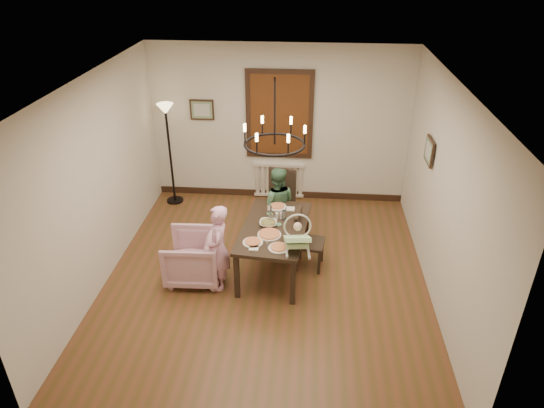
# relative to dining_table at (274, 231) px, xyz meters

# --- Properties ---
(room_shell) EXTENTS (4.51, 5.00, 2.81)m
(room_shell) POSITION_rel_dining_table_xyz_m (-0.09, 0.15, 0.76)
(room_shell) COLOR brown
(room_shell) RESTS_ON ground
(dining_table) EXTENTS (1.02, 1.63, 0.72)m
(dining_table) POSITION_rel_dining_table_xyz_m (0.00, 0.00, 0.00)
(dining_table) COLOR black
(dining_table) RESTS_ON room_shell
(chair_far) EXTENTS (0.55, 0.55, 1.04)m
(chair_far) POSITION_rel_dining_table_xyz_m (-0.02, 1.07, -0.12)
(chair_far) COLOR black
(chair_far) RESTS_ON room_shell
(chair_right) EXTENTS (0.45, 0.45, 0.91)m
(chair_right) POSITION_rel_dining_table_xyz_m (0.51, 0.11, -0.19)
(chair_right) COLOR black
(chair_right) RESTS_ON room_shell
(armchair) EXTENTS (0.80, 0.78, 0.70)m
(armchair) POSITION_rel_dining_table_xyz_m (-1.11, -0.31, -0.29)
(armchair) COLOR #EBB4CD
(armchair) RESTS_ON room_shell
(elderly_woman) EXTENTS (0.30, 0.41, 1.03)m
(elderly_woman) POSITION_rel_dining_table_xyz_m (-0.71, -0.45, -0.13)
(elderly_woman) COLOR #EBA6CC
(elderly_woman) RESTS_ON room_shell
(seated_man) EXTENTS (0.52, 0.42, 1.02)m
(seated_man) POSITION_rel_dining_table_xyz_m (-0.03, 0.83, -0.13)
(seated_man) COLOR #457553
(seated_man) RESTS_ON room_shell
(baby_bouncer) EXTENTS (0.44, 0.56, 0.34)m
(baby_bouncer) POSITION_rel_dining_table_xyz_m (0.33, -0.53, 0.25)
(baby_bouncer) COLOR #BAEBA2
(baby_bouncer) RESTS_ON dining_table
(salad_bowl) EXTENTS (0.29, 0.29, 0.07)m
(salad_bowl) POSITION_rel_dining_table_xyz_m (-0.09, 0.02, 0.12)
(salad_bowl) COLOR white
(salad_bowl) RESTS_ON dining_table
(pizza_platter) EXTENTS (0.32, 0.32, 0.04)m
(pizza_platter) POSITION_rel_dining_table_xyz_m (-0.05, -0.25, 0.10)
(pizza_platter) COLOR tan
(pizza_platter) RESTS_ON dining_table
(drinking_glass) EXTENTS (0.08, 0.08, 0.15)m
(drinking_glass) POSITION_rel_dining_table_xyz_m (-0.05, 0.06, 0.16)
(drinking_glass) COLOR silver
(drinking_glass) RESTS_ON dining_table
(window_blinds) EXTENTS (1.00, 0.03, 1.40)m
(window_blinds) POSITION_rel_dining_table_xyz_m (-0.09, 2.24, 0.96)
(window_blinds) COLOR #553211
(window_blinds) RESTS_ON room_shell
(radiator) EXTENTS (0.92, 0.12, 0.62)m
(radiator) POSITION_rel_dining_table_xyz_m (-0.09, 2.26, -0.29)
(radiator) COLOR silver
(radiator) RESTS_ON room_shell
(picture_back) EXTENTS (0.42, 0.03, 0.36)m
(picture_back) POSITION_rel_dining_table_xyz_m (-1.44, 2.25, 1.01)
(picture_back) COLOR black
(picture_back) RESTS_ON room_shell
(picture_right) EXTENTS (0.03, 0.42, 0.36)m
(picture_right) POSITION_rel_dining_table_xyz_m (2.12, 0.68, 1.01)
(picture_right) COLOR black
(picture_right) RESTS_ON room_shell
(floor_lamp) EXTENTS (0.30, 0.30, 1.80)m
(floor_lamp) POSITION_rel_dining_table_xyz_m (-1.99, 1.93, 0.26)
(floor_lamp) COLOR black
(floor_lamp) RESTS_ON room_shell
(chandelier) EXTENTS (0.80, 0.80, 0.04)m
(chandelier) POSITION_rel_dining_table_xyz_m (-0.00, 0.00, 1.31)
(chandelier) COLOR black
(chandelier) RESTS_ON room_shell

